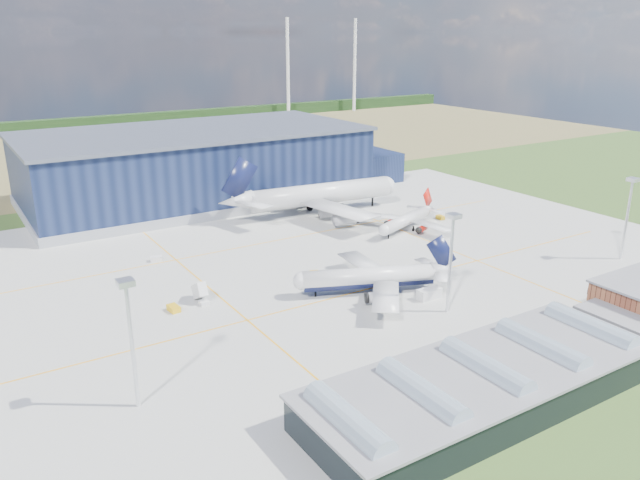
# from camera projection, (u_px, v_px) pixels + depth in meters

# --- Properties ---
(ground) EXTENTS (600.00, 600.00, 0.00)m
(ground) POSITION_uv_depth(u_px,v_px,m) (336.00, 278.00, 159.36)
(ground) COLOR #35531F
(ground) RESTS_ON ground
(apron) EXTENTS (220.00, 160.00, 0.08)m
(apron) POSITION_uv_depth(u_px,v_px,m) (316.00, 267.00, 167.38)
(apron) COLOR #969691
(apron) RESTS_ON ground
(farmland) EXTENTS (600.00, 220.00, 0.01)m
(farmland) POSITION_uv_depth(u_px,v_px,m) (110.00, 149.00, 335.87)
(farmland) COLOR olive
(farmland) RESTS_ON ground
(treeline) EXTENTS (600.00, 8.00, 8.00)m
(treeline) POSITION_uv_depth(u_px,v_px,m) (77.00, 124.00, 398.79)
(treeline) COLOR black
(treeline) RESTS_ON ground
(hangar) EXTENTS (145.00, 62.00, 26.10)m
(hangar) POSITION_uv_depth(u_px,v_px,m) (203.00, 168.00, 233.16)
(hangar) COLOR #101A37
(hangar) RESTS_ON ground
(glass_concourse) EXTENTS (78.00, 23.00, 8.60)m
(glass_concourse) POSITION_uv_depth(u_px,v_px,m) (499.00, 377.00, 106.79)
(glass_concourse) COLOR black
(glass_concourse) RESTS_ON ground
(light_mast_west) EXTENTS (2.60, 2.60, 23.00)m
(light_mast_west) POSITION_uv_depth(u_px,v_px,m) (130.00, 323.00, 100.05)
(light_mast_west) COLOR silver
(light_mast_west) RESTS_ON ground
(light_mast_center) EXTENTS (2.60, 2.60, 23.00)m
(light_mast_center) POSITION_uv_depth(u_px,v_px,m) (451.00, 247.00, 135.46)
(light_mast_center) COLOR silver
(light_mast_center) RESTS_ON ground
(light_mast_east) EXTENTS (2.60, 2.60, 23.00)m
(light_mast_east) POSITION_uv_depth(u_px,v_px,m) (629.00, 205.00, 168.34)
(light_mast_east) COLOR silver
(light_mast_east) RESTS_ON ground
(airliner_navy) EXTENTS (53.27, 52.79, 13.39)m
(airliner_navy) POSITION_uv_depth(u_px,v_px,m) (369.00, 267.00, 148.23)
(airliner_navy) COLOR silver
(airliner_navy) RESTS_ON ground
(airliner_red) EXTENTS (42.64, 42.23, 10.82)m
(airliner_red) POSITION_uv_depth(u_px,v_px,m) (406.00, 214.00, 195.99)
(airliner_red) COLOR silver
(airliner_red) RESTS_ON ground
(airliner_widebody) EXTENTS (72.78, 71.50, 21.57)m
(airliner_widebody) POSITION_uv_depth(u_px,v_px,m) (321.00, 183.00, 213.10)
(airliner_widebody) COLOR silver
(airliner_widebody) RESTS_ON ground
(gse_tug_a) EXTENTS (2.41, 3.57, 1.40)m
(gse_tug_a) POSITION_uv_depth(u_px,v_px,m) (174.00, 308.00, 140.39)
(gse_tug_a) COLOR gold
(gse_tug_a) RESTS_ON ground
(gse_tug_b) EXTENTS (3.17, 3.74, 1.37)m
(gse_tug_b) POSITION_uv_depth(u_px,v_px,m) (315.00, 275.00, 160.03)
(gse_tug_b) COLOR gold
(gse_tug_b) RESTS_ON ground
(gse_van_a) EXTENTS (5.90, 2.58, 2.57)m
(gse_van_a) POSITION_uv_depth(u_px,v_px,m) (429.00, 294.00, 146.87)
(gse_van_a) COLOR silver
(gse_van_a) RESTS_ON ground
(gse_tug_c) EXTENTS (1.99, 3.03, 1.28)m
(gse_tug_c) POSITION_uv_depth(u_px,v_px,m) (440.00, 217.00, 209.55)
(gse_tug_c) COLOR gold
(gse_tug_c) RESTS_ON ground
(gse_cart_b) EXTENTS (3.61, 2.87, 1.37)m
(gse_cart_b) POSITION_uv_depth(u_px,v_px,m) (156.00, 259.00, 171.22)
(gse_cart_b) COLOR silver
(gse_cart_b) RESTS_ON ground
(airstair) EXTENTS (2.24, 5.32, 3.37)m
(airstair) POSITION_uv_depth(u_px,v_px,m) (200.00, 294.00, 145.42)
(airstair) COLOR silver
(airstair) RESTS_ON ground
(car_a) EXTENTS (3.68, 2.49, 1.16)m
(car_a) POSITION_uv_depth(u_px,v_px,m) (486.00, 347.00, 123.61)
(car_a) COLOR #99999E
(car_a) RESTS_ON ground
(car_b) EXTENTS (3.44, 1.83, 1.08)m
(car_b) POSITION_uv_depth(u_px,v_px,m) (500.00, 328.00, 131.36)
(car_b) COLOR #99999E
(car_b) RESTS_ON ground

